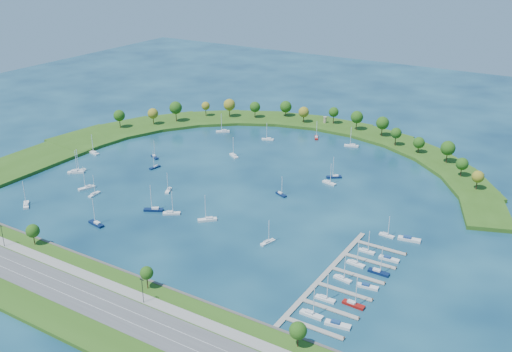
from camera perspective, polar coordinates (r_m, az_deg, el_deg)
The scene contains 40 objects.
ground at distance 321.26m, azimuth -1.23°, elevation -0.77°, with size 700.00×700.00×0.00m, color #07213D.
south_shoreline at distance 239.36m, azimuth -17.62°, elevation -10.58°, with size 420.00×43.10×11.60m.
breakwater at distance 382.61m, azimuth -3.13°, elevation 3.31°, with size 286.74×247.64×2.00m.
breakwater_trees at distance 397.23m, azimuth 4.01°, elevation 5.47°, with size 242.35×93.34×14.79m.
harbor_tower at distance 420.74m, azimuth 6.75°, elevation 5.48°, with size 2.60×2.60×4.49m.
dock_system at distance 238.02m, azimuth 8.30°, elevation -10.03°, with size 24.28×82.00×1.60m.
moored_boat_0 at distance 363.28m, azimuth -9.86°, elevation 1.89°, with size 7.91×5.53×11.45m.
moored_boat_1 at distance 381.70m, azimuth 9.30°, elevation 2.98°, with size 9.40×5.40×13.34m.
moored_boat_2 at distance 331.58m, azimuth 7.63°, elevation -0.03°, with size 8.39×6.96×12.64m.
moored_boat_3 at distance 318.63m, azimuth -15.51°, elevation -1.68°, with size 2.82×7.77×11.18m.
moored_boat_4 at distance 281.56m, azimuth -4.75°, elevation -4.21°, with size 8.41×8.27×13.55m.
moored_boat_5 at distance 347.35m, azimuth -9.84°, elevation 0.90°, with size 3.22×7.44×10.59m.
moored_boat_6 at distance 359.86m, azimuth -2.17°, elevation 2.03°, with size 8.49×6.48×12.49m.
moored_boat_7 at distance 388.94m, azimuth 1.16°, elevation 3.65°, with size 8.24×4.92×11.72m.
moored_boat_8 at distance 394.22m, azimuth 5.91°, elevation 3.80°, with size 5.63×8.25×11.89m.
moored_boat_9 at distance 286.89m, azimuth -15.32°, elevation -4.46°, with size 9.58×4.14×13.63m.
moored_boat_10 at distance 294.63m, azimuth -9.96°, elevation -3.21°, with size 9.69×6.96×14.08m.
moored_boat_11 at distance 323.44m, azimuth 7.16°, elevation -0.61°, with size 8.53×4.14×12.09m.
moored_boat_12 at distance 350.56m, azimuth -17.18°, elevation 0.41°, with size 8.84×7.97×13.71m.
moored_boat_13 at distance 404.78m, azimuth -3.25°, elevation 4.40°, with size 8.92×7.81×13.69m.
moored_boat_14 at distance 378.18m, azimuth -15.53°, elevation 2.23°, with size 8.81×4.11×12.49m.
moored_boat_15 at distance 289.88m, azimuth -8.26°, elevation -3.55°, with size 8.38×6.70×12.49m.
moored_boat_16 at distance 317.35m, azimuth -21.52°, elevation -2.59°, with size 8.50×7.67×13.18m.
moored_boat_17 at distance 315.17m, azimuth -8.55°, elevation -1.34°, with size 5.10×7.67×11.01m.
moored_boat_18 at distance 307.42m, azimuth 2.47°, elevation -1.74°, with size 7.60×4.91×10.88m.
moored_boat_19 at distance 261.27m, azimuth 1.15°, elevation -6.43°, with size 4.15×7.94×11.24m.
moored_boat_20 at distance 351.82m, azimuth -17.04°, elevation 0.51°, with size 6.42×9.66×13.87m.
moored_boat_21 at distance 327.45m, azimuth -16.18°, elevation -1.07°, with size 5.78×9.31×13.27m.
docked_boat_0 at distance 217.31m, azimuth 5.42°, elevation -13.24°, with size 8.81×2.61×12.90m.
docked_boat_1 at distance 213.79m, azimuth 7.95°, elevation -14.15°, with size 9.57×3.81×1.90m.
docked_boat_2 at distance 225.94m, azimuth 6.76°, elevation -11.75°, with size 7.99×2.40×11.67m.
docked_boat_3 at distance 224.36m, azimuth 9.48°, elevation -12.19°, with size 8.73×2.83×12.67m.
docked_boat_4 at distance 238.36m, azimuth 8.45°, elevation -9.83°, with size 7.95×3.29×11.35m.
docked_boat_5 at distance 235.46m, azimuth 10.81°, elevation -10.53°, with size 8.68×3.47×1.72m.
docked_boat_6 at distance 248.99m, azimuth 9.70°, elevation -8.38°, with size 8.25×3.04×11.86m.
docked_boat_7 at distance 245.01m, azimuth 11.87°, elevation -9.11°, with size 8.82×2.63×12.90m.
docked_boat_8 at distance 258.91m, azimuth 10.74°, elevation -7.16°, with size 7.24×2.04×10.64m.
docked_boat_9 at distance 255.25m, azimuth 12.84°, elevation -7.88°, with size 8.75×2.72×1.77m.
docked_boat_10 at distance 273.60m, azimuth 12.64°, elevation -5.60°, with size 7.19×2.55×10.36m.
docked_boat_11 at distance 272.42m, azimuth 14.71°, elevation -5.97°, with size 10.35×4.46×2.04m.
Camera 1 is at (160.07, -247.19, 128.40)m, focal length 40.99 mm.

